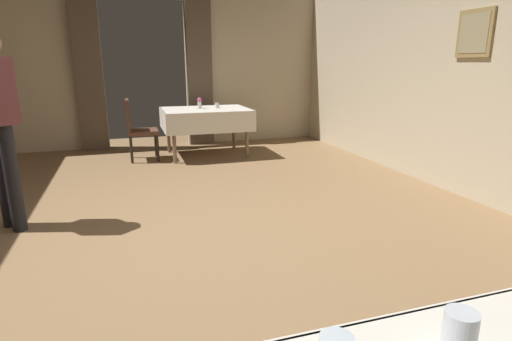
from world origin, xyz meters
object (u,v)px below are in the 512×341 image
object	(u,v)px
glass_near_c	(460,334)
glass_mid_b	(217,105)
flower_vase_mid	(199,103)
chair_mid_left	(137,127)
dining_table_mid	(206,115)

from	to	relation	value
glass_near_c	glass_mid_b	xyz separation A→B (m)	(0.67, 5.76, -0.02)
flower_vase_mid	glass_mid_b	world-z (taller)	flower_vase_mid
glass_mid_b	flower_vase_mid	bearing A→B (deg)	179.63
chair_mid_left	glass_mid_b	bearing A→B (deg)	3.33
dining_table_mid	glass_near_c	distance (m)	5.74
glass_mid_b	glass_near_c	bearing A→B (deg)	-96.67
glass_near_c	flower_vase_mid	size ratio (longest dim) A/B	0.69
glass_near_c	glass_mid_b	bearing A→B (deg)	83.33
flower_vase_mid	glass_mid_b	distance (m)	0.29
dining_table_mid	glass_near_c	bearing A→B (deg)	-94.75
dining_table_mid	glass_mid_b	world-z (taller)	glass_mid_b
flower_vase_mid	dining_table_mid	bearing A→B (deg)	-31.85
glass_near_c	glass_mid_b	world-z (taller)	glass_near_c
chair_mid_left	glass_near_c	world-z (taller)	chair_mid_left
dining_table_mid	glass_near_c	size ratio (longest dim) A/B	11.36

